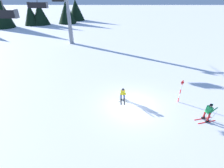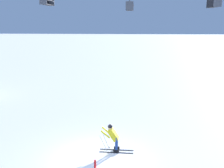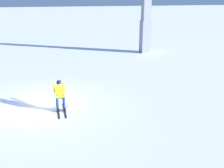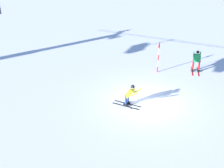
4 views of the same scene
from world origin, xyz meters
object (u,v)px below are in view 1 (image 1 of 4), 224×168
Objects in this scene: chairlift_seat_middle at (37,5)px; trail_marker_pole at (181,91)px; skier_carving_main at (123,93)px; chairlift_seat_second at (4,13)px; lift_tower_far at (69,22)px; skier_distant_uphill at (209,111)px.

trail_marker_pole is (-6.97, -14.35, -6.55)m from chairlift_seat_middle.
skier_carving_main is 11.40m from chairlift_seat_second.
lift_tower_far is 4.17× the size of chairlift_seat_second.
skier_distant_uphill is (-9.51, -15.70, -6.86)m from chairlift_seat_middle.
skier_distant_uphill is at bearing -152.16° from trail_marker_pole.
chairlift_seat_second is at bearing 87.34° from trail_marker_pole.
chairlift_seat_middle is (6.31, -0.00, 0.17)m from chairlift_seat_second.
chairlift_seat_second reaches higher than skier_carving_main.
skier_carving_main is at bearing -126.72° from chairlift_seat_middle.
trail_marker_pole is at bearing -115.90° from chairlift_seat_middle.
trail_marker_pole is at bearing -91.71° from skier_carving_main.
lift_tower_far reaches higher than chairlift_seat_second.
skier_distant_uphill is (-2.70, -6.56, 0.10)m from skier_carving_main.
skier_distant_uphill is (-2.54, -1.34, -0.31)m from trail_marker_pole.
chairlift_seat_middle is 17.25m from trail_marker_pole.
chairlift_seat_middle is (6.82, 9.14, 6.97)m from skier_carving_main.
lift_tower_far is 4.18× the size of trail_marker_pole.
skier_distant_uphill is at bearing -145.08° from lift_tower_far.
chairlift_seat_middle is at bearing 53.28° from skier_carving_main.
skier_carving_main is 1.02× the size of skier_distant_uphill.
chairlift_seat_second is 1.00× the size of trail_marker_pole.
lift_tower_far is at bearing 34.92° from skier_distant_uphill.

